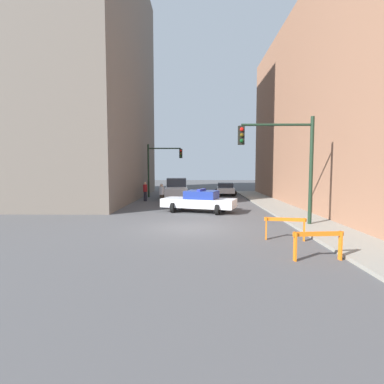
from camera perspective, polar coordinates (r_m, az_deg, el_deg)
ground_plane at (r=14.35m, az=-0.55°, el=-6.87°), size 120.00×120.00×0.00m
sidewalk_right at (r=15.48m, az=23.21°, el=-6.17°), size 2.40×44.00×0.12m
building_corner_left at (r=31.75m, az=-23.41°, el=19.13°), size 14.00×20.00×22.09m
building_right at (r=26.01m, az=31.98°, el=13.67°), size 12.00×28.00×14.56m
traffic_light_near at (r=15.25m, az=17.69°, el=6.93°), size 3.64×0.35×5.20m
traffic_light_far at (r=29.70m, az=-6.21°, el=5.56°), size 3.44×0.35×5.20m
police_car at (r=19.46m, az=1.44°, el=-1.72°), size 5.04×3.21×1.52m
white_truck at (r=28.29m, az=-2.99°, el=0.59°), size 2.83×5.50×1.90m
parked_car_near at (r=32.24m, az=6.38°, el=0.63°), size 2.47×4.41×1.31m
pedestrian_crossing at (r=23.13m, az=-5.81°, el=-0.41°), size 0.46×0.46×1.66m
pedestrian_corner at (r=26.36m, az=-8.91°, el=0.15°), size 0.48×0.48×1.66m
barrier_front at (r=10.06m, az=22.89°, el=-8.55°), size 1.60×0.30×0.90m
barrier_mid at (r=12.39m, az=17.30°, el=-5.98°), size 1.59×0.40×0.90m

